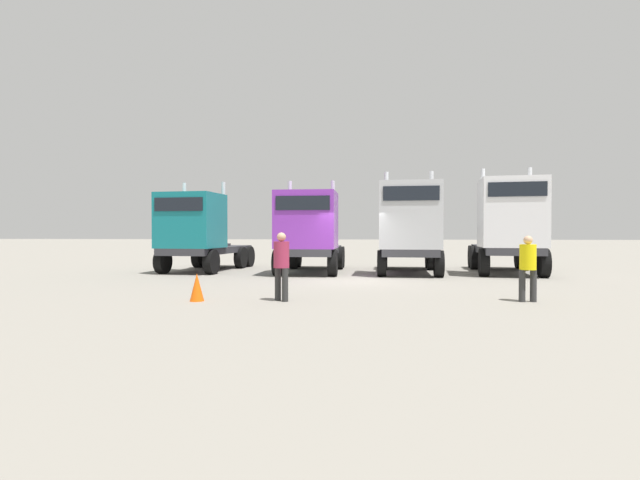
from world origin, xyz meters
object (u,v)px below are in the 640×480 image
visitor_in_hivis (528,264)px  visitor_with_camera (281,261)px  semi_truck_teal (198,232)px  semi_truck_white (509,225)px  traffic_cone_near (197,287)px  semi_truck_silver (409,228)px  semi_truck_purple (309,231)px

visitor_in_hivis → visitor_with_camera: bearing=-89.8°
semi_truck_teal → semi_truck_white: size_ratio=0.95×
visitor_in_hivis → traffic_cone_near: 8.39m
semi_truck_white → semi_truck_silver: bearing=-78.4°
visitor_with_camera → traffic_cone_near: visitor_with_camera is taller
semi_truck_purple → visitor_with_camera: size_ratio=3.50×
visitor_in_hivis → semi_truck_white: bearing=163.2°
semi_truck_teal → semi_truck_silver: bearing=92.8°
semi_truck_teal → semi_truck_silver: 9.19m
visitor_with_camera → traffic_cone_near: 2.25m
semi_truck_purple → semi_truck_white: bearing=93.0°
semi_truck_teal → traffic_cone_near: 9.40m
semi_truck_purple → semi_truck_silver: bearing=90.6°
visitor_in_hivis → semi_truck_purple: bearing=-143.9°
semi_truck_purple → semi_truck_white: 8.29m
semi_truck_teal → visitor_with_camera: size_ratio=3.44×
visitor_with_camera → traffic_cone_near: bearing=-44.6°
semi_truck_silver → visitor_in_hivis: (2.40, -7.63, -0.98)m
semi_truck_teal → semi_truck_purple: size_ratio=0.98×
semi_truck_purple → visitor_in_hivis: size_ratio=3.67×
traffic_cone_near → semi_truck_purple: bearing=78.2°
traffic_cone_near → visitor_in_hivis: bearing=5.6°
semi_truck_silver → semi_truck_teal: bearing=-89.6°
semi_truck_silver → semi_truck_white: 4.11m
semi_truck_teal → traffic_cone_near: size_ratio=8.44×
semi_truck_silver → traffic_cone_near: (-5.93, -8.44, -1.59)m
semi_truck_purple → traffic_cone_near: 8.67m
semi_truck_white → visitor_in_hivis: (-1.69, -8.03, -1.07)m
semi_truck_silver → visitor_with_camera: size_ratio=3.52×
semi_truck_purple → semi_truck_silver: size_ratio=1.00×
semi_truck_teal → semi_truck_white: semi_truck_white is taller
visitor_in_hivis → visitor_with_camera: (-6.19, -0.55, 0.05)m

